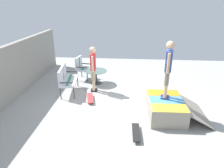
# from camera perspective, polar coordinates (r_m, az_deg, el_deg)

# --- Properties ---
(ground_plane) EXTENTS (12.00, 12.00, 0.10)m
(ground_plane) POSITION_cam_1_polar(r_m,az_deg,el_deg) (6.81, 3.58, -6.85)
(ground_plane) COLOR #A8A8A3
(back_wall_cinderblock) EXTENTS (9.00, 0.20, 1.91)m
(back_wall_cinderblock) POSITION_cam_1_polar(r_m,az_deg,el_deg) (7.57, -28.10, 1.84)
(back_wall_cinderblock) COLOR gray
(back_wall_cinderblock) RESTS_ON ground_plane
(skate_ramp) EXTENTS (1.51, 1.79, 0.55)m
(skate_ramp) POSITION_cam_1_polar(r_m,az_deg,el_deg) (6.38, 15.12, -6.50)
(skate_ramp) COLOR gray
(skate_ramp) RESTS_ON ground_plane
(patio_bench) EXTENTS (1.31, 0.71, 1.02)m
(patio_bench) POSITION_cam_1_polar(r_m,az_deg,el_deg) (7.77, -12.87, 1.84)
(patio_bench) COLOR #38383D
(patio_bench) RESTS_ON ground_plane
(patio_chair_near_house) EXTENTS (0.69, 0.63, 1.02)m
(patio_chair_near_house) POSITION_cam_1_polar(r_m,az_deg,el_deg) (9.03, -8.60, 5.06)
(patio_chair_near_house) COLOR #38383D
(patio_chair_near_house) RESTS_ON ground_plane
(patio_table) EXTENTS (0.90, 0.90, 0.57)m
(patio_table) POSITION_cam_1_polar(r_m,az_deg,el_deg) (8.53, -4.47, 2.72)
(patio_table) COLOR #38383D
(patio_table) RESTS_ON ground_plane
(person_watching) EXTENTS (0.48, 0.26, 1.74)m
(person_watching) POSITION_cam_1_polar(r_m,az_deg,el_deg) (7.62, -5.34, 5.13)
(person_watching) COLOR black
(person_watching) RESTS_ON ground_plane
(person_skater) EXTENTS (0.47, 0.29, 1.72)m
(person_skater) POSITION_cam_1_polar(r_m,az_deg,el_deg) (5.98, 15.56, 4.90)
(person_skater) COLOR navy
(person_skater) RESTS_ON skate_ramp
(skateboard_by_bench) EXTENTS (0.82, 0.37, 0.10)m
(skateboard_by_bench) POSITION_cam_1_polar(r_m,az_deg,el_deg) (7.22, -6.16, -3.95)
(skateboard_by_bench) COLOR #B23838
(skateboard_by_bench) RESTS_ON ground_plane
(skateboard_spare) EXTENTS (0.81, 0.23, 0.10)m
(skateboard_spare) POSITION_cam_1_polar(r_m,az_deg,el_deg) (5.49, 6.82, -13.33)
(skateboard_spare) COLOR black
(skateboard_spare) RESTS_ON ground_plane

